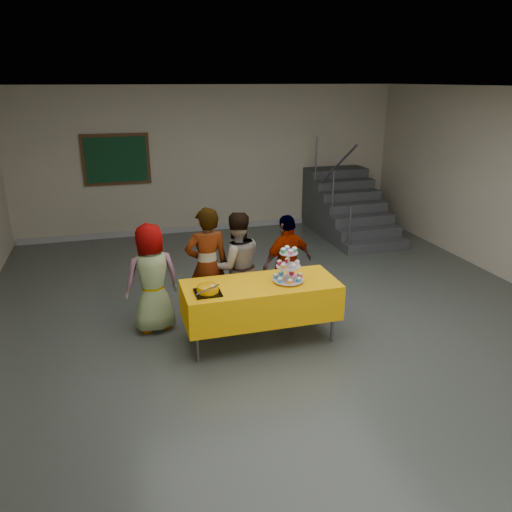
{
  "coord_description": "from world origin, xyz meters",
  "views": [
    {
      "loc": [
        -2.01,
        -5.29,
        3.09
      ],
      "look_at": [
        -0.41,
        0.23,
        1.05
      ],
      "focal_mm": 35.0,
      "sensor_mm": 36.0,
      "label": 1
    }
  ],
  "objects": [
    {
      "name": "room_shell",
      "position": [
        0.0,
        0.02,
        2.13
      ],
      "size": [
        10.0,
        10.04,
        3.02
      ],
      "color": "#4C514C",
      "rests_on": "ground"
    },
    {
      "name": "bake_table",
      "position": [
        -0.41,
        0.03,
        0.56
      ],
      "size": [
        1.88,
        0.78,
        0.77
      ],
      "color": "#595960",
      "rests_on": "ground"
    },
    {
      "name": "cupcake_stand",
      "position": [
        -0.08,
        -0.02,
        0.94
      ],
      "size": [
        0.38,
        0.38,
        0.44
      ],
      "color": "silver",
      "rests_on": "bake_table"
    },
    {
      "name": "bear_cake",
      "position": [
        -1.08,
        -0.09,
        0.83
      ],
      "size": [
        0.32,
        0.36,
        0.12
      ],
      "color": "black",
      "rests_on": "bake_table"
    },
    {
      "name": "schoolchild_a",
      "position": [
        -1.65,
        0.7,
        0.71
      ],
      "size": [
        0.77,
        0.58,
        1.42
      ],
      "primitive_type": "imported",
      "rotation": [
        0.0,
        0.0,
        3.34
      ],
      "color": "slate",
      "rests_on": "ground"
    },
    {
      "name": "schoolchild_b",
      "position": [
        -0.93,
        0.71,
        0.79
      ],
      "size": [
        0.59,
        0.4,
        1.59
      ],
      "primitive_type": "imported",
      "rotation": [
        0.0,
        0.0,
        3.18
      ],
      "color": "slate",
      "rests_on": "ground"
    },
    {
      "name": "schoolchild_c",
      "position": [
        -0.53,
        0.75,
        0.74
      ],
      "size": [
        0.75,
        0.59,
        1.48
      ],
      "primitive_type": "imported",
      "rotation": [
        0.0,
        0.0,
        3.19
      ],
      "color": "slate",
      "rests_on": "ground"
    },
    {
      "name": "schoolchild_d",
      "position": [
        0.2,
        0.78,
        0.69
      ],
      "size": [
        0.88,
        0.57,
        1.39
      ],
      "primitive_type": "imported",
      "rotation": [
        0.0,
        0.0,
        3.46
      ],
      "color": "slate",
      "rests_on": "ground"
    },
    {
      "name": "staircase",
      "position": [
        2.7,
        4.13,
        0.49
      ],
      "size": [
        1.3,
        2.4,
        2.04
      ],
      "color": "#424447",
      "rests_on": "ground"
    },
    {
      "name": "noticeboard",
      "position": [
        -1.91,
        4.96,
        1.6
      ],
      "size": [
        1.3,
        0.05,
        1.0
      ],
      "color": "#472B16",
      "rests_on": "ground"
    }
  ]
}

